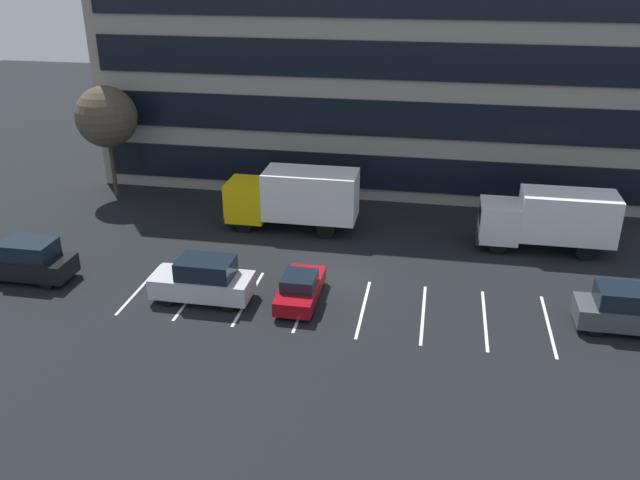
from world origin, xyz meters
TOP-DOWN VIEW (x-y plane):
  - ground_plane at (0.00, 0.00)m, footprint 120.00×120.00m
  - office_building at (0.00, 17.95)m, footprint 37.80×12.82m
  - lot_markings at (0.00, -2.71)m, footprint 19.74×5.40m
  - box_truck_yellow at (-3.83, 6.04)m, footprint 7.89×2.61m
  - box_truck_white at (10.63, 5.66)m, footprint 7.35×2.43m
  - suv_charcoal at (13.03, -2.43)m, footprint 4.48×1.90m
  - suv_black at (-15.72, -2.80)m, footprint 4.67×1.98m
  - sedan_maroon at (-1.65, -2.60)m, footprint 1.75×4.18m
  - suv_silver at (-6.23, -3.24)m, footprint 4.76×2.02m
  - bare_tree at (-17.00, 9.39)m, footprint 3.97×3.97m

SIDE VIEW (x-z plane):
  - ground_plane at x=0.00m, z-range 0.00..0.00m
  - lot_markings at x=0.00m, z-range 0.00..0.01m
  - sedan_maroon at x=-1.65m, z-range -0.04..1.46m
  - suv_charcoal at x=13.03m, z-range -0.03..1.99m
  - suv_black at x=-15.72m, z-range -0.04..2.07m
  - suv_silver at x=-6.23m, z-range -0.04..2.12m
  - box_truck_white at x=10.63m, z-range 0.21..3.62m
  - box_truck_yellow at x=-3.83m, z-range 0.23..3.89m
  - bare_tree at x=-17.00m, z-range 1.72..9.15m
  - office_building at x=0.00m, z-range 0.00..18.00m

